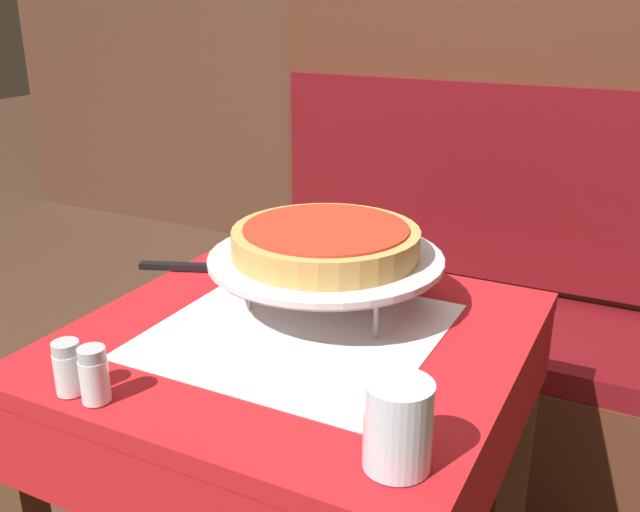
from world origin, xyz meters
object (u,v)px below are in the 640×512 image
dining_table_front (299,389)px  water_glass_near (398,425)px  dining_table_rear (486,173)px  pepper_shaker (94,375)px  pizza_server (214,269)px  condiment_caddy (472,133)px  booth_bench (492,348)px  deep_dish_pizza (328,242)px  salt_shaker (68,368)px  napkin_holder (334,241)px  pizza_pan_stand (328,261)px

dining_table_front → water_glass_near: size_ratio=6.84×
dining_table_rear → pepper_shaker: bearing=-91.0°
pizza_server → condiment_caddy: condiment_caddy is taller
booth_bench → condiment_caddy: 0.88m
pizza_server → deep_dish_pizza: bearing=-10.8°
condiment_caddy → pepper_shaker: bearing=-89.9°
dining_table_front → pizza_server: size_ratio=2.73×
dining_table_front → salt_shaker: (-0.18, -0.31, 0.15)m
dining_table_front → napkin_holder: (-0.08, 0.30, 0.15)m
water_glass_near → condiment_caddy: 1.79m
booth_bench → condiment_caddy: bearing=111.6°
dining_table_front → booth_bench: (0.15, 0.76, -0.25)m
dining_table_front → dining_table_rear: 1.58m
pizza_pan_stand → pizza_server: size_ratio=1.48×
pizza_pan_stand → water_glass_near: (0.26, -0.35, -0.03)m
dining_table_rear → salt_shaker: size_ratio=10.40×
dining_table_front → pizza_server: bearing=150.6°
booth_bench → pepper_shaker: bearing=-105.0°
dining_table_front → pizza_pan_stand: pizza_pan_stand is taller
dining_table_front → deep_dish_pizza: 0.25m
dining_table_front → pizza_pan_stand: (0.00, 0.10, 0.19)m
condiment_caddy → dining_table_rear: bearing=68.1°
dining_table_front → pizza_pan_stand: bearing=87.5°
booth_bench → condiment_caddy: booth_bench is taller
dining_table_rear → water_glass_near: 1.88m
dining_table_front → pepper_shaker: 0.36m
dining_table_front → booth_bench: bearing=78.9°
booth_bench → salt_shaker: 1.18m
booth_bench → deep_dish_pizza: size_ratio=4.30×
dining_table_rear → water_glass_near: water_glass_near is taller
deep_dish_pizza → pepper_shaker: bearing=-109.2°
pizza_pan_stand → pepper_shaker: pizza_pan_stand is taller
dining_table_front → booth_bench: booth_bench is taller
condiment_caddy → pizza_server: bearing=-95.5°
pepper_shaker → pizza_pan_stand: bearing=70.8°
deep_dish_pizza → napkin_holder: size_ratio=3.13×
pizza_pan_stand → pizza_server: (-0.27, 0.05, -0.08)m
dining_table_front → booth_bench: 0.81m
booth_bench → napkin_holder: bearing=-116.7°
pepper_shaker → condiment_caddy: 1.80m
dining_table_rear → pizza_server: (-0.17, -1.43, 0.10)m
dining_table_front → deep_dish_pizza: size_ratio=2.32×
dining_table_front → pepper_shaker: (-0.14, -0.31, 0.15)m
napkin_holder → water_glass_near: bearing=-57.8°
pepper_shaker → condiment_caddy: (-0.00, 1.80, 0.02)m
pizza_pan_stand → napkin_holder: (-0.09, 0.20, -0.04)m
pepper_shaker → booth_bench: bearing=75.0°
deep_dish_pizza → water_glass_near: (0.26, -0.35, -0.07)m
napkin_holder → dining_table_rear: bearing=90.9°
dining_table_rear → pepper_shaker: (-0.03, -1.89, 0.14)m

